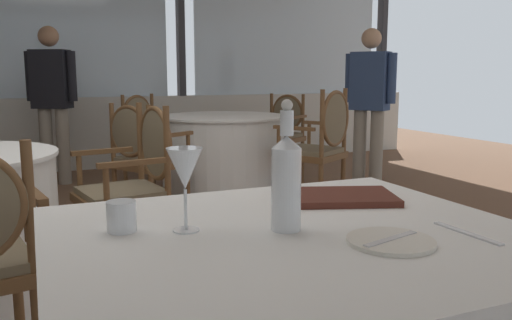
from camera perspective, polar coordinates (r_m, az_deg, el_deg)
name	(u,v)px	position (r m, az deg, el deg)	size (l,w,h in m)	color
ground_plane	(102,302)	(2.84, -16.19, -14.37)	(13.64, 13.64, 0.00)	brown
window_wall_far	(53,76)	(6.54, -20.88, 8.41)	(9.57, 0.14, 2.74)	beige
side_plate	(391,241)	(1.24, 14.23, -8.43)	(0.20, 0.20, 0.01)	silver
butter_knife	(391,239)	(1.24, 14.24, -8.20)	(0.17, 0.02, 0.00)	silver
dinner_fork	(467,233)	(1.37, 21.66, -7.29)	(0.20, 0.02, 0.00)	silver
water_bottle	(286,179)	(1.28, 3.26, -2.06)	(0.07, 0.07, 0.32)	white
wine_glass	(185,170)	(1.28, -7.64, -1.10)	(0.09, 0.09, 0.20)	white
water_tumbler	(121,216)	(1.33, -14.21, -5.87)	(0.07, 0.07, 0.07)	white
menu_book	(339,197)	(1.62, 8.86, -3.93)	(0.33, 0.22, 0.02)	#512319
background_table_1	(224,155)	(4.94, -3.50, 0.50)	(1.16, 1.16, 0.74)	white
dining_chair_1_0	(281,129)	(5.74, 2.70, 3.37)	(0.63, 0.65, 0.91)	brown
dining_chair_1_1	(147,130)	(5.59, -11.62, 3.12)	(0.65, 0.63, 0.91)	brown
dining_chair_1_2	(143,152)	(4.19, -12.04, 0.88)	(0.63, 0.65, 0.90)	brown
dining_chair_1_3	(321,140)	(4.36, 7.00, 2.14)	(0.65, 0.63, 1.00)	brown
dining_chair_2_2	(136,175)	(3.13, -12.76, -1.57)	(0.54, 0.59, 0.95)	brown
diner_person_0	(370,98)	(5.45, 12.06, 6.50)	(0.36, 0.46, 1.56)	gray
diner_person_1	(52,96)	(5.78, -21.01, 6.41)	(0.47, 0.35, 1.59)	gray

